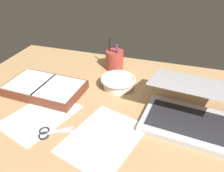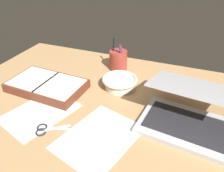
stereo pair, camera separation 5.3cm
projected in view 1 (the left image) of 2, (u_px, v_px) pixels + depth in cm
name	position (u px, v px, depth cm)	size (l,w,h in cm)	color
desk_top	(105.00, 110.00, 90.24)	(140.00, 100.00, 2.00)	tan
laptop	(190.00, 110.00, 80.77)	(35.56, 34.89, 15.95)	#B7B7BC
bowl	(118.00, 82.00, 101.82)	(16.54, 16.54, 5.03)	silver
pen_cup	(115.00, 60.00, 116.17)	(9.35, 9.35, 16.75)	#9E382D
planner	(45.00, 88.00, 98.88)	(35.37, 22.16, 4.32)	brown
scissors	(48.00, 133.00, 77.55)	(12.37, 9.15, 0.80)	#B7B7BC
paper_sheet_front	(103.00, 138.00, 75.74)	(21.82, 28.68, 0.16)	white
paper_sheet_beside_planner	(41.00, 115.00, 85.82)	(19.89, 27.73, 0.16)	white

